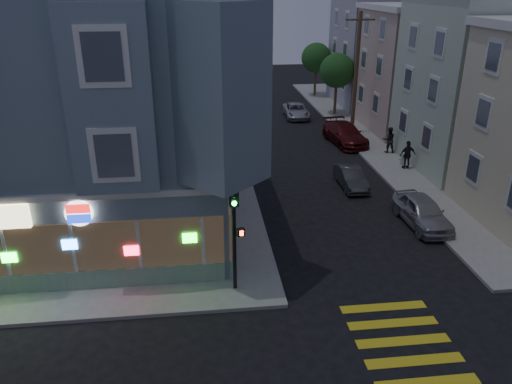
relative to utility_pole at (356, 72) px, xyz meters
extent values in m
plane|color=black|center=(-12.00, -24.00, -4.80)|extent=(120.00, 120.00, 0.00)
cube|color=gray|center=(-25.50, -1.00, -4.72)|extent=(33.00, 42.00, 0.15)
cube|color=gray|center=(11.00, -1.00, -4.72)|extent=(24.00, 42.00, 0.15)
cube|color=slate|center=(-18.00, -13.00, 0.85)|extent=(14.00, 14.00, 11.00)
cube|color=silver|center=(-18.00, -13.00, -0.80)|extent=(14.30, 14.30, 0.25)
cube|color=#196B33|center=(-18.00, -20.05, -4.25)|extent=(13.60, 0.12, 0.80)
cube|color=#382B1E|center=(-18.00, -20.05, -2.85)|extent=(13.60, 0.10, 2.00)
cylinder|color=white|center=(-16.40, -20.13, -1.40)|extent=(1.00, 0.12, 1.00)
cube|color=#C9AC9B|center=(7.50, 1.00, -0.15)|extent=(12.00, 8.60, 9.00)
cube|color=#9993A1|center=(7.50, 10.00, 0.60)|extent=(12.00, 8.60, 10.50)
cylinder|color=#4C3826|center=(0.00, 0.00, -0.15)|extent=(0.30, 0.30, 9.00)
cube|color=#4C3826|center=(0.00, 0.00, 3.75)|extent=(2.20, 0.12, 0.12)
cylinder|color=#4C3826|center=(0.20, 6.00, -3.05)|extent=(0.24, 0.24, 3.20)
sphere|color=#1E4E1C|center=(0.20, 6.00, -0.85)|extent=(3.00, 3.00, 3.00)
cylinder|color=#4C3826|center=(0.20, 14.00, -3.05)|extent=(0.24, 0.24, 3.20)
sphere|color=#1E4E1C|center=(0.20, 14.00, -0.85)|extent=(3.00, 3.00, 3.00)
imported|color=black|center=(1.00, -5.26, -3.75)|extent=(0.92, 0.75, 1.78)
imported|color=black|center=(1.00, -8.50, -3.75)|extent=(1.09, 0.56, 1.79)
imported|color=#9FA1A6|center=(-1.30, -16.00, -4.07)|extent=(1.86, 4.30, 1.44)
imported|color=#373A3C|center=(-3.32, -10.80, -4.21)|extent=(1.25, 3.54, 1.17)
imported|color=#511214|center=(-1.30, -2.49, -4.05)|extent=(2.71, 5.35, 1.49)
imported|color=#ACB0B7|center=(-3.40, 5.58, -4.20)|extent=(2.13, 4.38, 1.20)
cylinder|color=black|center=(-10.85, -20.66, -2.38)|extent=(0.14, 0.14, 4.53)
cube|color=black|center=(-10.85, -20.86, -0.62)|extent=(0.35, 0.33, 0.95)
sphere|color=black|center=(-10.85, -21.01, -0.32)|extent=(0.18, 0.18, 0.18)
sphere|color=black|center=(-10.85, -21.01, -0.62)|extent=(0.18, 0.18, 0.18)
sphere|color=#19F23F|center=(-10.85, -21.01, -0.91)|extent=(0.18, 0.18, 0.18)
cube|color=black|center=(-10.62, -20.83, -2.16)|extent=(0.33, 0.26, 0.29)
cube|color=#FF2614|center=(-10.62, -20.92, -2.16)|extent=(0.20, 0.02, 0.20)
cylinder|color=silver|center=(1.00, -7.80, -4.33)|extent=(0.25, 0.25, 0.63)
sphere|color=silver|center=(1.00, -7.80, -3.97)|extent=(0.27, 0.27, 0.27)
cylinder|color=silver|center=(1.00, -7.80, -4.28)|extent=(0.47, 0.13, 0.13)
camera|label=1|loc=(-11.95, -37.00, 6.28)|focal=35.00mm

